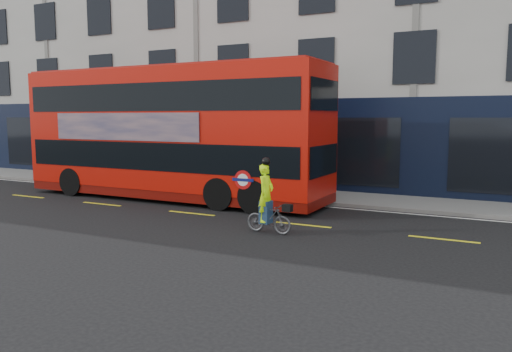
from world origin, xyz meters
The scene contains 8 objects.
ground centered at (0.00, 0.00, 0.00)m, with size 120.00×120.00×0.00m, color black.
pavement centered at (0.00, 6.50, 0.06)m, with size 60.00×3.00×0.12m, color slate.
kerb centered at (0.00, 5.00, 0.07)m, with size 60.00×0.12×0.13m, color slate.
building_terrace centered at (0.00, 12.94, 7.49)m, with size 50.00×10.07×15.00m.
road_edge_line centered at (0.00, 4.70, 0.00)m, with size 58.00×0.10×0.01m, color silver.
lane_dashes centered at (0.00, 1.50, 0.00)m, with size 58.00×0.12×0.01m, color yellow, non-canonical shape.
bus centered at (1.64, 3.73, 2.62)m, with size 12.71×3.07×5.11m.
cyclist centered at (7.51, 0.08, 0.74)m, with size 1.42×0.61×2.12m.
Camera 1 is at (13.37, -12.27, 3.22)m, focal length 35.00 mm.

